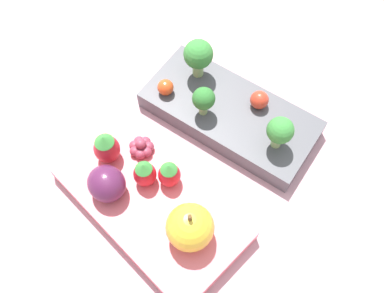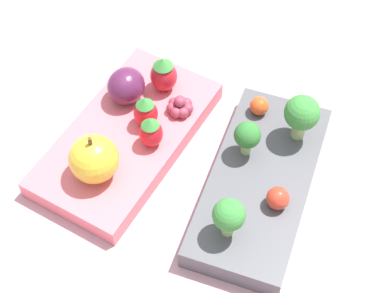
{
  "view_description": "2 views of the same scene",
  "coord_description": "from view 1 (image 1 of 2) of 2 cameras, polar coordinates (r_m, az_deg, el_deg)",
  "views": [
    {
      "loc": [
        0.16,
        -0.18,
        0.48
      ],
      "look_at": [
        -0.01,
        -0.0,
        0.04
      ],
      "focal_mm": 40.0,
      "sensor_mm": 36.0,
      "label": 1
    },
    {
      "loc": [
        0.34,
        0.18,
        0.59
      ],
      "look_at": [
        -0.01,
        -0.0,
        0.04
      ],
      "focal_mm": 60.0,
      "sensor_mm": 36.0,
      "label": 2
    }
  ],
  "objects": [
    {
      "name": "strawberry_0",
      "position": [
        0.49,
        -6.33,
        -3.58
      ],
      "size": [
        0.03,
        0.03,
        0.04
      ],
      "color": "red",
      "rests_on": "bento_box_fruit"
    },
    {
      "name": "broccoli_floret_2",
      "position": [
        0.55,
        0.85,
        12.06
      ],
      "size": [
        0.04,
        0.04,
        0.06
      ],
      "color": "#93B770",
      "rests_on": "bento_box_savoury"
    },
    {
      "name": "bento_box_fruit",
      "position": [
        0.51,
        -5.61,
        -7.45
      ],
      "size": [
        0.23,
        0.13,
        0.02
      ],
      "color": "#DB6670",
      "rests_on": "ground_plane"
    },
    {
      "name": "strawberry_2",
      "position": [
        0.51,
        -11.33,
        -0.17
      ],
      "size": [
        0.03,
        0.03,
        0.05
      ],
      "color": "red",
      "rests_on": "bento_box_fruit"
    },
    {
      "name": "strawberry_1",
      "position": [
        0.49,
        -2.82,
        -3.87
      ],
      "size": [
        0.03,
        0.03,
        0.04
      ],
      "color": "red",
      "rests_on": "bento_box_fruit"
    },
    {
      "name": "broccoli_floret_1",
      "position": [
        0.5,
        11.66,
        2.01
      ],
      "size": [
        0.03,
        0.03,
        0.05
      ],
      "color": "#93B770",
      "rests_on": "bento_box_savoury"
    },
    {
      "name": "grape_cluster",
      "position": [
        0.52,
        -6.78,
        -0.07
      ],
      "size": [
        0.03,
        0.03,
        0.02
      ],
      "color": "#93384C",
      "rests_on": "bento_box_fruit"
    },
    {
      "name": "broccoli_floret_0",
      "position": [
        0.52,
        1.56,
        6.3
      ],
      "size": [
        0.03,
        0.03,
        0.04
      ],
      "color": "#93B770",
      "rests_on": "bento_box_savoury"
    },
    {
      "name": "plum",
      "position": [
        0.49,
        -11.31,
        -4.88
      ],
      "size": [
        0.05,
        0.04,
        0.04
      ],
      "color": "#511E42",
      "rests_on": "bento_box_fruit"
    },
    {
      "name": "cherry_tomato_0",
      "position": [
        0.55,
        8.97,
        6.16
      ],
      "size": [
        0.02,
        0.02,
        0.02
      ],
      "color": "red",
      "rests_on": "bento_box_savoury"
    },
    {
      "name": "apple",
      "position": [
        0.46,
        -0.28,
        -10.71
      ],
      "size": [
        0.05,
        0.05,
        0.06
      ],
      "color": "gold",
      "rests_on": "bento_box_fruit"
    },
    {
      "name": "ground_plane",
      "position": [
        0.54,
        0.88,
        -2.07
      ],
      "size": [
        4.0,
        4.0,
        0.0
      ],
      "primitive_type": "plane",
      "color": "#C6939E"
    },
    {
      "name": "bento_box_savoury",
      "position": [
        0.56,
        5.04,
        4.35
      ],
      "size": [
        0.24,
        0.13,
        0.03
      ],
      "color": "#4C4C51",
      "rests_on": "ground_plane"
    },
    {
      "name": "cherry_tomato_1",
      "position": [
        0.55,
        -3.55,
        7.89
      ],
      "size": [
        0.02,
        0.02,
        0.02
      ],
      "color": "#DB4C1E",
      "rests_on": "bento_box_savoury"
    }
  ]
}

